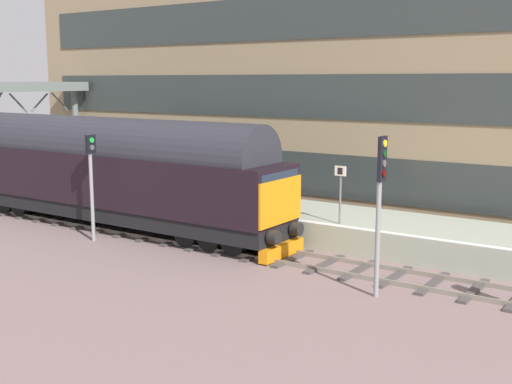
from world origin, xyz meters
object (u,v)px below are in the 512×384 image
Objects in this scene: diesel_locomotive at (106,169)px; signal_post_mid at (380,194)px; signal_post_far at (91,175)px; platform_number_sign at (340,186)px.

signal_post_mid is at bearing -98.58° from diesel_locomotive.
diesel_locomotive is 2.42m from signal_post_far.
signal_post_mid is 2.19× the size of platform_number_sign.
signal_post_mid is 1.13× the size of signal_post_far.
platform_number_sign is at bearing 38.98° from signal_post_mid.
diesel_locomotive is 13.40m from signal_post_mid.
diesel_locomotive is 4.30× the size of signal_post_far.
signal_post_mid is 11.89m from signal_post_far.
diesel_locomotive is at bearing 101.80° from platform_number_sign.
signal_post_far is 9.50m from platform_number_sign.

